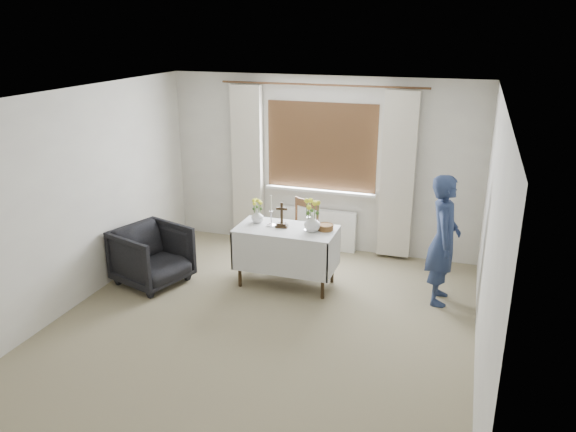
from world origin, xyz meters
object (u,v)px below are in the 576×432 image
object	(u,v)px
wooden_chair	(298,236)
wooden_cross	(282,215)
altar_table	(286,257)
person	(443,240)
armchair	(152,256)
flower_vase_left	(257,216)
flower_vase_right	(312,223)

from	to	relation	value
wooden_chair	wooden_cross	world-z (taller)	wooden_cross
wooden_cross	altar_table	bearing A→B (deg)	-28.38
wooden_chair	wooden_cross	size ratio (longest dim) A/B	2.95
person	wooden_cross	bearing A→B (deg)	91.38
armchair	wooden_cross	bearing A→B (deg)	-53.51
wooden_cross	person	bearing A→B (deg)	-4.47
wooden_chair	flower_vase_left	world-z (taller)	wooden_chair
flower_vase_left	flower_vase_right	xyz separation A→B (m)	(0.75, -0.08, 0.02)
wooden_cross	flower_vase_right	size ratio (longest dim) A/B	1.52
wooden_cross	armchair	bearing A→B (deg)	-170.09
person	wooden_cross	size ratio (longest dim) A/B	4.88
flower_vase_right	flower_vase_left	bearing A→B (deg)	173.62
person	flower_vase_left	size ratio (longest dim) A/B	9.38
altar_table	person	bearing A→B (deg)	4.74
person	altar_table	bearing A→B (deg)	92.28
wooden_chair	armchair	size ratio (longest dim) A/B	1.15
armchair	wooden_cross	world-z (taller)	wooden_cross
wooden_cross	flower_vase_left	bearing A→B (deg)	160.96
wooden_chair	flower_vase_right	size ratio (longest dim) A/B	4.49
altar_table	armchair	world-z (taller)	altar_table
flower_vase_right	wooden_cross	bearing A→B (deg)	177.51
flower_vase_left	person	bearing A→B (deg)	1.60
flower_vase_left	flower_vase_right	bearing A→B (deg)	-6.38
wooden_chair	person	xyz separation A→B (m)	(1.89, -0.36, 0.31)
armchair	flower_vase_right	xyz separation A→B (m)	(1.96, 0.50, 0.49)
wooden_chair	flower_vase_right	bearing A→B (deg)	-32.48
person	flower_vase_left	xyz separation A→B (m)	(-2.29, -0.06, 0.07)
person	flower_vase_right	xyz separation A→B (m)	(-1.55, -0.15, 0.09)
person	wooden_cross	distance (m)	1.95
armchair	person	world-z (taller)	person
flower_vase_right	armchair	bearing A→B (deg)	-165.77
altar_table	wooden_chair	distance (m)	0.52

